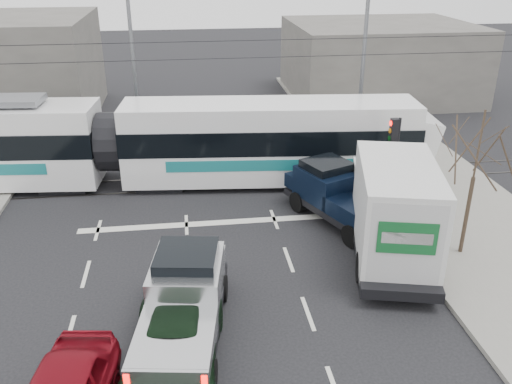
{
  "coord_description": "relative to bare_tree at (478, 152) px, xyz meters",
  "views": [
    {
      "loc": [
        -1.5,
        -12.51,
        9.7
      ],
      "look_at": [
        0.81,
        4.72,
        1.8
      ],
      "focal_mm": 38.0,
      "sensor_mm": 36.0,
      "label": 1
    }
  ],
  "objects": [
    {
      "name": "ground",
      "position": [
        -7.6,
        -2.5,
        -3.79
      ],
      "size": [
        120.0,
        120.0,
        0.0
      ],
      "primitive_type": "plane",
      "color": "black",
      "rests_on": "ground"
    },
    {
      "name": "rails",
      "position": [
        -7.6,
        7.5,
        -3.78
      ],
      "size": [
        60.0,
        1.6,
        0.03
      ],
      "primitive_type": "cube",
      "color": "#33302D",
      "rests_on": "ground"
    },
    {
      "name": "building_right",
      "position": [
        4.4,
        21.5,
        -1.29
      ],
      "size": [
        12.0,
        10.0,
        5.0
      ],
      "primitive_type": "cube",
      "color": "slate",
      "rests_on": "ground"
    },
    {
      "name": "bare_tree",
      "position": [
        0.0,
        0.0,
        0.0
      ],
      "size": [
        2.4,
        2.4,
        5.0
      ],
      "color": "#47382B",
      "rests_on": "ground"
    },
    {
      "name": "traffic_signal",
      "position": [
        -1.13,
        4.0,
        -1.05
      ],
      "size": [
        0.44,
        0.44,
        3.6
      ],
      "color": "black",
      "rests_on": "ground"
    },
    {
      "name": "street_lamp_near",
      "position": [
        -0.29,
        11.5,
        1.32
      ],
      "size": [
        2.38,
        0.25,
        9.0
      ],
      "color": "slate",
      "rests_on": "ground"
    },
    {
      "name": "street_lamp_far",
      "position": [
        -11.79,
        13.5,
        1.32
      ],
      "size": [
        2.38,
        0.25,
        9.0
      ],
      "color": "slate",
      "rests_on": "ground"
    },
    {
      "name": "catenary",
      "position": [
        -7.6,
        7.5,
        0.09
      ],
      "size": [
        60.0,
        0.2,
        7.0
      ],
      "color": "black",
      "rests_on": "ground"
    },
    {
      "name": "tram",
      "position": [
        -12.42,
        7.87,
        -1.87
      ],
      "size": [
        26.71,
        5.07,
        5.43
      ],
      "rotation": [
        0.0,
        0.0,
        -0.09
      ],
      "color": "white",
      "rests_on": "ground"
    },
    {
      "name": "silver_pickup",
      "position": [
        -9.41,
        -2.75,
        -2.76
      ],
      "size": [
        2.8,
        5.94,
        2.07
      ],
      "rotation": [
        0.0,
        0.0,
        -0.15
      ],
      "color": "black",
      "rests_on": "ground"
    },
    {
      "name": "box_truck",
      "position": [
        -2.42,
        0.46,
        -2.08
      ],
      "size": [
        3.97,
        7.3,
        3.47
      ],
      "rotation": [
        0.0,
        0.0,
        -0.24
      ],
      "color": "black",
      "rests_on": "ground"
    },
    {
      "name": "navy_pickup",
      "position": [
        -3.53,
        3.25,
        -2.72
      ],
      "size": [
        3.76,
        5.45,
        2.16
      ],
      "rotation": [
        0.0,
        0.0,
        0.41
      ],
      "color": "black",
      "rests_on": "ground"
    },
    {
      "name": "green_car",
      "position": [
        -9.72,
        -4.4,
        -3.13
      ],
      "size": [
        2.79,
        5.03,
        1.33
      ],
      "primitive_type": "imported",
      "rotation": [
        0.0,
        0.0,
        -0.13
      ],
      "color": "black",
      "rests_on": "ground"
    }
  ]
}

